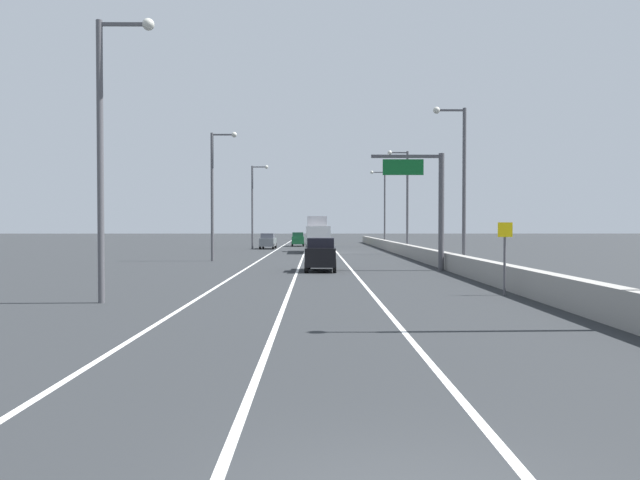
# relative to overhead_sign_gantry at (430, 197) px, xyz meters

# --- Properties ---
(ground_plane) EXTENTS (320.00, 320.00, 0.00)m
(ground_plane) POSITION_rel_overhead_sign_gantry_xyz_m (-6.46, 31.26, -4.73)
(ground_plane) COLOR #26282B
(lane_stripe_left) EXTENTS (0.16, 130.00, 0.00)m
(lane_stripe_left) POSITION_rel_overhead_sign_gantry_xyz_m (-11.96, 22.26, -4.73)
(lane_stripe_left) COLOR silver
(lane_stripe_left) RESTS_ON ground_plane
(lane_stripe_center) EXTENTS (0.16, 130.00, 0.00)m
(lane_stripe_center) POSITION_rel_overhead_sign_gantry_xyz_m (-8.46, 22.26, -4.73)
(lane_stripe_center) COLOR silver
(lane_stripe_center) RESTS_ON ground_plane
(lane_stripe_right) EXTENTS (0.16, 130.00, 0.00)m
(lane_stripe_right) POSITION_rel_overhead_sign_gantry_xyz_m (-4.96, 22.26, -4.73)
(lane_stripe_right) COLOR silver
(lane_stripe_right) RESTS_ON ground_plane
(jersey_barrier_right) EXTENTS (0.60, 120.00, 1.10)m
(jersey_barrier_right) POSITION_rel_overhead_sign_gantry_xyz_m (1.34, 7.26, -4.18)
(jersey_barrier_right) COLOR gray
(jersey_barrier_right) RESTS_ON ground_plane
(overhead_sign_gantry) EXTENTS (4.68, 0.36, 7.50)m
(overhead_sign_gantry) POSITION_rel_overhead_sign_gantry_xyz_m (0.00, 0.00, 0.00)
(overhead_sign_gantry) COLOR #47474C
(overhead_sign_gantry) RESTS_ON ground_plane
(speed_advisory_sign) EXTENTS (0.60, 0.11, 3.00)m
(speed_advisory_sign) POSITION_rel_overhead_sign_gantry_xyz_m (0.44, -13.91, -2.96)
(speed_advisory_sign) COLOR #4C4C51
(speed_advisory_sign) RESTS_ON ground_plane
(lamp_post_right_second) EXTENTS (2.14, 0.44, 10.47)m
(lamp_post_right_second) POSITION_rel_overhead_sign_gantry_xyz_m (1.98, 0.11, 1.26)
(lamp_post_right_second) COLOR #4C4C51
(lamp_post_right_second) RESTS_ON ground_plane
(lamp_post_right_third) EXTENTS (2.14, 0.44, 10.47)m
(lamp_post_right_third) POSITION_rel_overhead_sign_gantry_xyz_m (1.76, 22.44, 1.26)
(lamp_post_right_third) COLOR #4C4C51
(lamp_post_right_third) RESTS_ON ground_plane
(lamp_post_right_fourth) EXTENTS (2.14, 0.44, 10.47)m
(lamp_post_right_fourth) POSITION_rel_overhead_sign_gantry_xyz_m (2.06, 44.77, 1.26)
(lamp_post_right_fourth) COLOR #4C4C51
(lamp_post_right_fourth) RESTS_ON ground_plane
(lamp_post_left_near) EXTENTS (2.14, 0.44, 10.47)m
(lamp_post_left_near) POSITION_rel_overhead_sign_gantry_xyz_m (-15.03, -16.22, 1.26)
(lamp_post_left_near) COLOR #4C4C51
(lamp_post_left_near) RESTS_ON ground_plane
(lamp_post_left_mid) EXTENTS (2.14, 0.44, 10.47)m
(lamp_post_left_mid) POSITION_rel_overhead_sign_gantry_xyz_m (-15.44, 10.58, 1.26)
(lamp_post_left_mid) COLOR #4C4C51
(lamp_post_left_mid) RESTS_ON ground_plane
(lamp_post_left_far) EXTENTS (2.14, 0.44, 10.47)m
(lamp_post_left_far) POSITION_rel_overhead_sign_gantry_xyz_m (-14.95, 37.37, 1.26)
(lamp_post_left_far) COLOR #4C4C51
(lamp_post_left_far) RESTS_ON ground_plane
(car_yellow_0) EXTENTS (1.82, 4.52, 1.90)m
(car_yellow_0) POSITION_rel_overhead_sign_gantry_xyz_m (-7.06, 57.06, -3.78)
(car_yellow_0) COLOR gold
(car_yellow_0) RESTS_ON ground_plane
(car_black_1) EXTENTS (2.06, 4.24, 2.11)m
(car_black_1) POSITION_rel_overhead_sign_gantry_xyz_m (-6.96, -0.42, -3.68)
(car_black_1) COLOR black
(car_black_1) RESTS_ON ground_plane
(car_gray_2) EXTENTS (1.92, 4.42, 1.95)m
(car_gray_2) POSITION_rel_overhead_sign_gantry_xyz_m (-13.20, 36.86, -3.76)
(car_gray_2) COLOR slate
(car_gray_2) RESTS_ON ground_plane
(car_green_3) EXTENTS (1.89, 4.54, 1.97)m
(car_green_3) POSITION_rel_overhead_sign_gantry_xyz_m (-9.76, 46.80, -3.75)
(car_green_3) COLOR #196033
(car_green_3) RESTS_ON ground_plane
(box_truck) EXTENTS (2.67, 9.02, 3.93)m
(box_truck) POSITION_rel_overhead_sign_gantry_xyz_m (-7.07, 26.80, -2.94)
(box_truck) COLOR silver
(box_truck) RESTS_ON ground_plane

